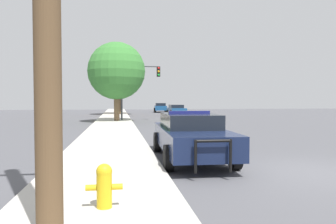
# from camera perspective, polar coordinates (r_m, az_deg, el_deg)

# --- Properties ---
(ground_plane) EXTENTS (110.00, 110.00, 0.00)m
(ground_plane) POSITION_cam_1_polar(r_m,az_deg,el_deg) (9.31, 22.54, -9.61)
(ground_plane) COLOR #4F4F54
(sidewalk_left) EXTENTS (3.00, 110.00, 0.13)m
(sidewalk_left) POSITION_cam_1_polar(r_m,az_deg,el_deg) (8.00, -11.17, -10.95)
(sidewalk_left) COLOR #BCB7AD
(sidewalk_left) RESTS_ON ground_plane
(police_car) EXTENTS (2.15, 5.42, 1.52)m
(police_car) POSITION_cam_1_polar(r_m,az_deg,el_deg) (10.32, 3.90, -3.96)
(police_car) COLOR #141E3D
(police_car) RESTS_ON ground_plane
(fire_hydrant) EXTENTS (0.59, 0.26, 0.72)m
(fire_hydrant) POSITION_cam_1_polar(r_m,az_deg,el_deg) (5.49, -11.04, -12.26)
(fire_hydrant) COLOR gold
(fire_hydrant) RESTS_ON sidewalk_left
(traffic_light) EXTENTS (3.48, 0.35, 4.83)m
(traffic_light) POSITION_cam_1_polar(r_m,az_deg,el_deg) (29.06, -5.31, 5.46)
(traffic_light) COLOR #424247
(traffic_light) RESTS_ON sidewalk_left
(car_background_distant) EXTENTS (2.16, 4.77, 1.36)m
(car_background_distant) POSITION_cam_1_polar(r_m,az_deg,el_deg) (48.87, -1.34, 0.82)
(car_background_distant) COLOR navy
(car_background_distant) RESTS_ON ground_plane
(car_background_oncoming) EXTENTS (1.96, 4.62, 1.29)m
(car_background_oncoming) POSITION_cam_1_polar(r_m,az_deg,el_deg) (38.10, 1.46, 0.41)
(car_background_oncoming) COLOR navy
(car_background_oncoming) RESTS_ON ground_plane
(tree_sidewalk_mid) EXTENTS (4.72, 4.72, 6.47)m
(tree_sidewalk_mid) POSITION_cam_1_polar(r_m,az_deg,el_deg) (27.43, -8.96, 7.06)
(tree_sidewalk_mid) COLOR brown
(tree_sidewalk_mid) RESTS_ON sidewalk_left
(tree_sidewalk_far) EXTENTS (5.36, 5.36, 8.08)m
(tree_sidewalk_far) POSITION_cam_1_polar(r_m,az_deg,el_deg) (40.52, -8.46, 7.29)
(tree_sidewalk_far) COLOR #4C3823
(tree_sidewalk_far) RESTS_ON sidewalk_left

